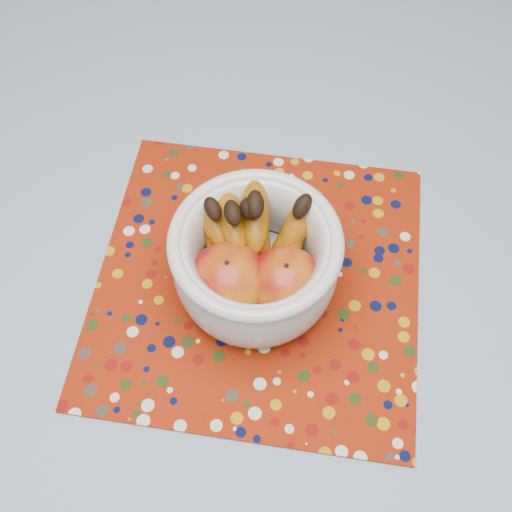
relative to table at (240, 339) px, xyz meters
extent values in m
plane|color=#2D2826|center=(0.00, 0.00, -0.67)|extent=(4.00, 4.00, 0.00)
cube|color=brown|center=(0.00, 0.00, 0.06)|extent=(1.20, 1.20, 0.04)
cylinder|color=brown|center=(-0.53, 0.53, -0.32)|extent=(0.06, 0.06, 0.71)
cylinder|color=brown|center=(0.53, 0.53, -0.32)|extent=(0.06, 0.06, 0.71)
cube|color=#6485A6|center=(0.00, 0.00, 0.08)|extent=(1.32, 1.32, 0.01)
cube|color=maroon|center=(0.02, 0.05, 0.09)|extent=(0.42, 0.42, 0.00)
cylinder|color=silver|center=(0.02, 0.03, 0.10)|extent=(0.10, 0.10, 0.01)
cylinder|color=silver|center=(0.02, 0.03, 0.11)|extent=(0.14, 0.14, 0.01)
torus|color=silver|center=(0.02, 0.03, 0.20)|extent=(0.19, 0.19, 0.02)
ellipsoid|color=maroon|center=(-0.01, 0.01, 0.15)|extent=(0.09, 0.09, 0.08)
ellipsoid|color=maroon|center=(0.05, 0.01, 0.15)|extent=(0.09, 0.09, 0.08)
sphere|color=black|center=(0.01, 0.07, 0.21)|extent=(0.03, 0.03, 0.03)
camera|label=1|loc=(0.05, -0.30, 0.75)|focal=42.00mm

